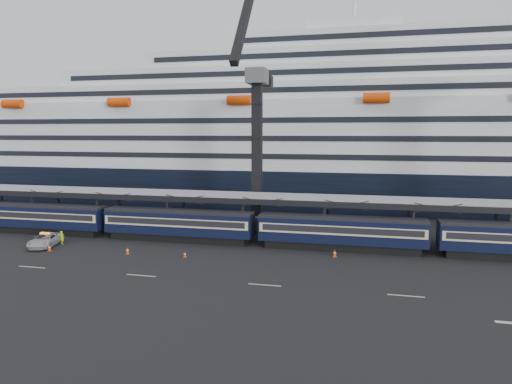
% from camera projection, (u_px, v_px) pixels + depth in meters
% --- Properties ---
extents(ground, '(260.00, 260.00, 0.00)m').
position_uv_depth(ground, '(425.00, 282.00, 41.26)').
color(ground, black).
rests_on(ground, ground).
extents(train, '(133.05, 3.00, 4.05)m').
position_uv_depth(train, '(371.00, 233.00, 51.67)').
color(train, black).
rests_on(train, ground).
extents(canopy, '(130.00, 6.25, 5.53)m').
position_uv_depth(canopy, '(412.00, 202.00, 54.10)').
color(canopy, gray).
rests_on(canopy, ground).
extents(cruise_ship, '(214.09, 28.84, 34.00)m').
position_uv_depth(cruise_ship, '(389.00, 139.00, 84.32)').
color(cruise_ship, black).
rests_on(cruise_ship, ground).
extents(crane_dark_near, '(4.50, 17.75, 35.08)m').
position_uv_depth(crane_dark_near, '(256.00, 144.00, 62.15)').
color(crane_dark_near, '#505259').
rests_on(crane_dark_near, ground).
extents(pickup_truck, '(3.72, 5.93, 1.53)m').
position_uv_depth(pickup_truck, '(45.00, 240.00, 54.25)').
color(pickup_truck, '#AFB1B7').
rests_on(pickup_truck, ground).
extents(worker, '(0.69, 0.57, 1.63)m').
position_uv_depth(worker, '(62.00, 238.00, 55.28)').
color(worker, '#B6F90D').
rests_on(worker, ground).
extents(traffic_cone_a, '(0.40, 0.40, 0.80)m').
position_uv_depth(traffic_cone_a, '(49.00, 248.00, 52.18)').
color(traffic_cone_a, '#ED4107').
rests_on(traffic_cone_a, ground).
extents(traffic_cone_b, '(0.41, 0.41, 0.81)m').
position_uv_depth(traffic_cone_b, '(127.00, 250.00, 50.87)').
color(traffic_cone_b, '#ED4107').
rests_on(traffic_cone_b, ground).
extents(traffic_cone_c, '(0.35, 0.35, 0.70)m').
position_uv_depth(traffic_cone_c, '(185.00, 254.00, 49.50)').
color(traffic_cone_c, '#ED4107').
rests_on(traffic_cone_c, ground).
extents(traffic_cone_d, '(0.42, 0.42, 0.84)m').
position_uv_depth(traffic_cone_d, '(335.00, 253.00, 49.72)').
color(traffic_cone_d, '#ED4107').
rests_on(traffic_cone_d, ground).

